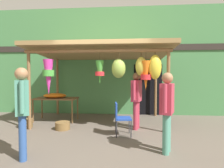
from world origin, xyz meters
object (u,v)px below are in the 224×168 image
(display_table, at_px, (56,100))
(flower_heap_on_table, at_px, (55,96))
(shopper_by_bananas, at_px, (167,106))
(wicker_basket_spare, at_px, (26,123))
(wicker_basket_by_table, at_px, (63,126))
(customer_foreground, at_px, (22,105))
(folding_chair, at_px, (120,116))
(vendor_in_orange, at_px, (137,96))

(display_table, xyz_separation_m, flower_heap_on_table, (-0.03, 0.00, 0.16))
(shopper_by_bananas, bearing_deg, wicker_basket_spare, 158.39)
(wicker_basket_by_table, xyz_separation_m, customer_foreground, (-0.06, -1.89, 0.88))
(folding_chair, height_order, vendor_in_orange, vendor_in_orange)
(wicker_basket_by_table, height_order, shopper_by_bananas, shopper_by_bananas)
(display_table, bearing_deg, vendor_in_orange, -15.97)
(wicker_basket_by_table, relative_size, customer_foreground, 0.25)
(wicker_basket_by_table, distance_m, customer_foreground, 2.08)
(wicker_basket_by_table, bearing_deg, display_table, 120.40)
(display_table, xyz_separation_m, wicker_basket_by_table, (0.58, -0.99, -0.60))
(wicker_basket_spare, relative_size, vendor_in_orange, 0.23)
(display_table, height_order, flower_heap_on_table, flower_heap_on_table)
(flower_heap_on_table, xyz_separation_m, wicker_basket_by_table, (0.61, -1.00, -0.76))
(folding_chair, xyz_separation_m, customer_foreground, (-1.72, -1.48, 0.48))
(wicker_basket_by_table, relative_size, vendor_in_orange, 0.25)
(display_table, height_order, vendor_in_orange, vendor_in_orange)
(display_table, distance_m, customer_foreground, 2.94)
(display_table, height_order, shopper_by_bananas, shopper_by_bananas)
(flower_heap_on_table, relative_size, folding_chair, 0.92)
(display_table, xyz_separation_m, folding_chair, (2.24, -1.39, -0.21))
(folding_chair, height_order, wicker_basket_by_table, folding_chair)
(vendor_in_orange, bearing_deg, display_table, 164.03)
(vendor_in_orange, height_order, customer_foreground, customer_foreground)
(flower_heap_on_table, relative_size, vendor_in_orange, 0.48)
(wicker_basket_spare, bearing_deg, vendor_in_orange, 2.07)
(folding_chair, xyz_separation_m, wicker_basket_spare, (-2.81, 0.51, -0.38))
(folding_chair, height_order, wicker_basket_spare, folding_chair)
(vendor_in_orange, bearing_deg, wicker_basket_spare, -177.93)
(display_table, height_order, wicker_basket_spare, display_table)
(display_table, distance_m, flower_heap_on_table, 0.16)
(flower_heap_on_table, relative_size, customer_foreground, 0.47)
(shopper_by_bananas, bearing_deg, wicker_basket_by_table, 152.01)
(shopper_by_bananas, bearing_deg, flower_heap_on_table, 143.53)
(wicker_basket_spare, xyz_separation_m, vendor_in_orange, (3.26, 0.12, 0.84))
(flower_heap_on_table, bearing_deg, display_table, -9.27)
(vendor_in_orange, xyz_separation_m, shopper_by_bananas, (0.51, -1.61, -0.03))
(wicker_basket_by_table, height_order, wicker_basket_spare, wicker_basket_spare)
(customer_foreground, bearing_deg, wicker_basket_spare, 118.73)
(display_table, bearing_deg, shopper_by_bananas, -36.67)
(wicker_basket_by_table, relative_size, wicker_basket_spare, 1.11)
(vendor_in_orange, bearing_deg, customer_foreground, -135.84)
(display_table, height_order, wicker_basket_by_table, display_table)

